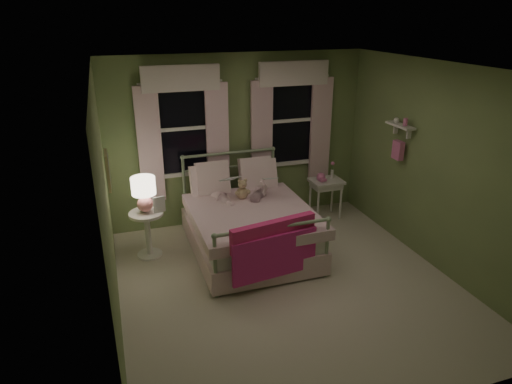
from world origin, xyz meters
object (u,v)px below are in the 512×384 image
object	(u,v)px
nightstand_left	(147,228)
child_right	(258,173)
teddy_bear	(242,191)
table_lamp	(144,191)
child_left	(220,179)
bed	(248,224)
nightstand_right	(326,186)

from	to	relation	value
nightstand_left	child_right	bearing A→B (deg)	5.86
teddy_bear	table_lamp	distance (m)	1.36
child_left	nightstand_left	xyz separation A→B (m)	(-1.07, -0.17, -0.53)
bed	child_left	xyz separation A→B (m)	(-0.28, 0.42, 0.57)
nightstand_left	table_lamp	size ratio (longest dim) A/B	1.35
child_right	table_lamp	distance (m)	1.64
child_right	nightstand_right	distance (m)	1.31
bed	nightstand_right	bearing A→B (deg)	22.63
child_right	nightstand_right	bearing A→B (deg)	-143.68
child_left	nightstand_right	world-z (taller)	child_left
child_left	teddy_bear	xyz separation A→B (m)	(0.28, -0.16, -0.16)
teddy_bear	nightstand_left	bearing A→B (deg)	-179.63
table_lamp	nightstand_right	bearing A→B (deg)	7.46
child_left	table_lamp	distance (m)	1.08
nightstand_right	teddy_bear	bearing A→B (deg)	-166.38
child_left	teddy_bear	world-z (taller)	child_left
child_left	table_lamp	xyz separation A→B (m)	(-1.07, -0.17, 0.00)
bed	nightstand_left	world-z (taller)	bed
teddy_bear	table_lamp	world-z (taller)	table_lamp
child_left	child_right	distance (m)	0.56
child_left	teddy_bear	distance (m)	0.36
bed	nightstand_left	size ratio (longest dim) A/B	3.13
bed	child_left	distance (m)	0.76
teddy_bear	nightstand_right	size ratio (longest dim) A/B	0.47
child_left	child_right	size ratio (longest dim) A/B	0.96
child_right	nightstand_left	distance (m)	1.73
nightstand_right	table_lamp	bearing A→B (deg)	-172.54
nightstand_left	nightstand_right	size ratio (longest dim) A/B	1.02
child_right	nightstand_left	size ratio (longest dim) A/B	1.22
child_left	nightstand_left	world-z (taller)	child_left
teddy_bear	table_lamp	bearing A→B (deg)	-179.63
child_right	bed	bearing A→B (deg)	83.15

